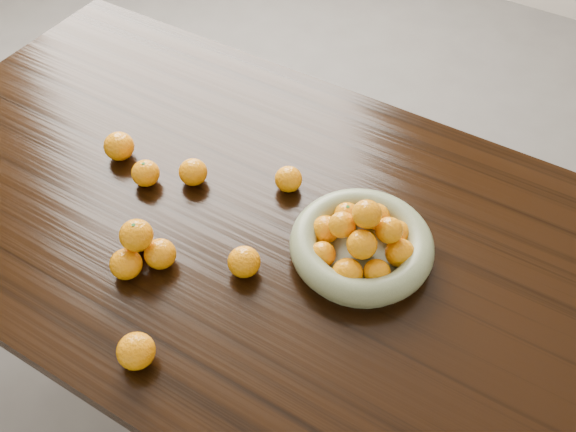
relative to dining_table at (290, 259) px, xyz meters
The scene contains 10 objects.
ground 0.66m from the dining_table, ahead, with size 5.00×5.00×0.00m, color #565351.
dining_table is the anchor object (origin of this frame).
fruit_bowl 0.20m from the dining_table, ahead, with size 0.29×0.29×0.15m.
orange_pyramid 0.34m from the dining_table, 135.19° to the right, with size 0.13×0.13×0.11m.
loose_orange_0 0.38m from the dining_table, behind, with size 0.06×0.06×0.06m, color orange.
loose_orange_1 0.42m from the dining_table, 101.41° to the right, with size 0.07×0.07×0.06m, color orange.
loose_orange_2 0.18m from the dining_table, 101.53° to the right, with size 0.07×0.07×0.06m, color orange.
loose_orange_3 0.48m from the dining_table, behind, with size 0.07×0.07×0.07m, color orange.
loose_orange_4 0.18m from the dining_table, 122.59° to the left, with size 0.06×0.06×0.06m, color orange.
loose_orange_5 0.29m from the dining_table, behind, with size 0.06×0.06×0.06m, color orange.
Camera 1 is at (0.45, -0.74, 1.80)m, focal length 40.00 mm.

